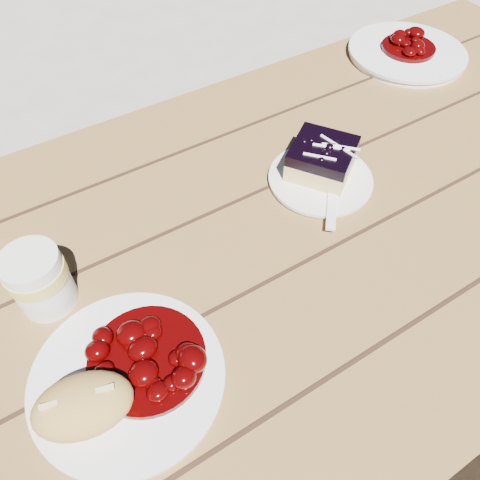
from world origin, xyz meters
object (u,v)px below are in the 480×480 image
picnic_table (215,313)px  second_cup (39,280)px  main_plate (128,379)px  dessert_plate (320,180)px  bread_roll (83,405)px  second_plate (407,53)px  blueberry_cake (322,158)px

picnic_table → second_cup: bearing=166.2°
main_plate → dessert_plate: main_plate is taller
bread_roll → second_plate: bearing=24.0°
picnic_table → blueberry_cake: size_ratio=14.35×
bread_roll → second_plate: bread_roll is taller
dessert_plate → second_plate: 0.47m
dessert_plate → blueberry_cake: size_ratio=1.23×
dessert_plate → second_cup: second_cup is taller
bread_roll → second_cup: 0.19m
main_plate → second_plate: bearing=24.3°
main_plate → second_plate: (0.84, 0.38, 0.00)m
bread_roll → dessert_plate: (0.48, 0.18, -0.04)m
main_plate → blueberry_cake: size_ratio=1.67×
bread_roll → blueberry_cake: size_ratio=0.81×
picnic_table → second_plate: 0.73m
blueberry_cake → second_plate: 0.46m
dessert_plate → blueberry_cake: blueberry_cake is taller
picnic_table → dessert_plate: 0.30m
picnic_table → second_cup: size_ratio=20.88×
blueberry_cake → bread_roll: bearing=166.8°
main_plate → second_plate: 0.92m
picnic_table → dessert_plate: (0.24, 0.04, 0.17)m
picnic_table → blueberry_cake: 0.33m
main_plate → second_cup: 0.18m
bread_roll → blueberry_cake: bearing=21.6°
bread_roll → second_plate: 0.98m
second_plate → blueberry_cake: bearing=-153.2°
picnic_table → dessert_plate: bearing=10.4°
main_plate → bread_roll: bread_roll is taller
picnic_table → bread_roll: bread_roll is taller
second_cup → blueberry_cake: bearing=0.4°
picnic_table → second_plate: size_ratio=7.82×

